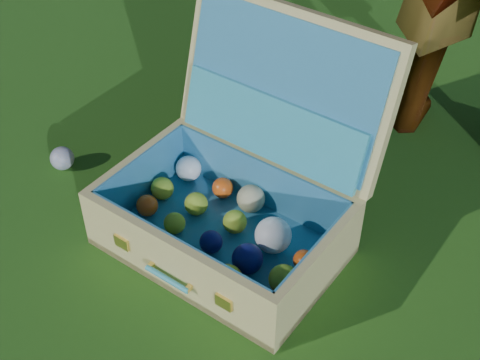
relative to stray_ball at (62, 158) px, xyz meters
name	(u,v)px	position (x,y,z in m)	size (l,w,h in m)	color
ground	(182,225)	(0.44, 0.02, -0.04)	(60.00, 60.00, 0.00)	#215114
stray_ball	(62,158)	(0.00, 0.00, 0.00)	(0.07, 0.07, 0.07)	#466EB6
suitcase	(242,184)	(0.58, 0.10, 0.12)	(0.59, 0.56, 0.55)	#D5C072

